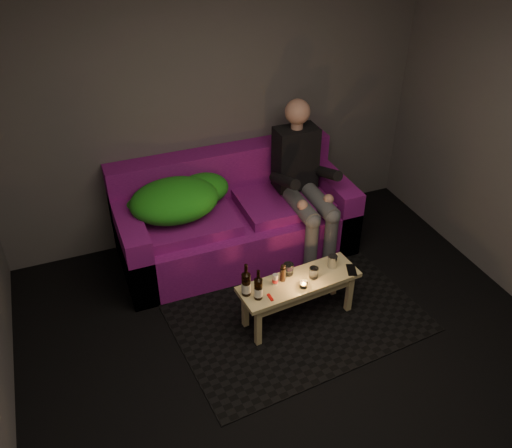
{
  "coord_description": "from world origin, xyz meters",
  "views": [
    {
      "loc": [
        -1.32,
        -2.12,
        3.15
      ],
      "look_at": [
        0.07,
        1.41,
        0.53
      ],
      "focal_mm": 38.0,
      "sensor_mm": 36.0,
      "label": 1
    }
  ],
  "objects": [
    {
      "name": "floor",
      "position": [
        0.0,
        0.0,
        0.0
      ],
      "size": [
        4.5,
        4.5,
        0.0
      ],
      "primitive_type": "plane",
      "color": "black",
      "rests_on": "ground"
    },
    {
      "name": "room",
      "position": [
        0.0,
        0.47,
        1.64
      ],
      "size": [
        4.5,
        4.5,
        4.5
      ],
      "color": "silver",
      "rests_on": "ground"
    },
    {
      "name": "rug",
      "position": [
        0.17,
        0.8,
        0.0
      ],
      "size": [
        2.08,
        1.6,
        0.01
      ],
      "primitive_type": "cube",
      "rotation": [
        0.0,
        0.0,
        0.09
      ],
      "color": "black",
      "rests_on": "floor"
    },
    {
      "name": "sofa",
      "position": [
        0.01,
        1.82,
        0.33
      ],
      "size": [
        2.12,
        0.95,
        0.91
      ],
      "color": "#6D0E6D",
      "rests_on": "floor"
    },
    {
      "name": "green_blanket",
      "position": [
        -0.48,
        1.81,
        0.69
      ],
      "size": [
        0.93,
        0.63,
        0.32
      ],
      "color": "#269B1C",
      "rests_on": "sofa"
    },
    {
      "name": "person",
      "position": [
        0.62,
        1.65,
        0.73
      ],
      "size": [
        0.38,
        0.88,
        1.41
      ],
      "color": "black",
      "rests_on": "sofa"
    },
    {
      "name": "coffee_table",
      "position": [
        0.17,
        0.75,
        0.33
      ],
      "size": [
        1.0,
        0.4,
        0.4
      ],
      "rotation": [
        0.0,
        0.0,
        0.09
      ],
      "color": "#D2BD7B",
      "rests_on": "rug"
    },
    {
      "name": "beer_bottle_a",
      "position": [
        -0.27,
        0.75,
        0.5
      ],
      "size": [
        0.07,
        0.07,
        0.28
      ],
      "color": "black",
      "rests_on": "coffee_table"
    },
    {
      "name": "beer_bottle_b",
      "position": [
        -0.2,
        0.68,
        0.5
      ],
      "size": [
        0.07,
        0.07,
        0.26
      ],
      "color": "black",
      "rests_on": "coffee_table"
    },
    {
      "name": "salt_shaker",
      "position": [
        -0.02,
        0.78,
        0.44
      ],
      "size": [
        0.05,
        0.05,
        0.09
      ],
      "primitive_type": "cylinder",
      "rotation": [
        0.0,
        0.0,
        0.2
      ],
      "color": "silver",
      "rests_on": "coffee_table"
    },
    {
      "name": "pepper_mill",
      "position": [
        0.05,
        0.8,
        0.46
      ],
      "size": [
        0.05,
        0.05,
        0.12
      ],
      "primitive_type": "cylinder",
      "rotation": [
        0.0,
        0.0,
        0.14
      ],
      "color": "black",
      "rests_on": "coffee_table"
    },
    {
      "name": "tumbler_back",
      "position": [
        0.13,
        0.85,
        0.45
      ],
      "size": [
        0.08,
        0.08,
        0.09
      ],
      "primitive_type": "cylinder",
      "rotation": [
        0.0,
        0.0,
        -0.06
      ],
      "color": "white",
      "rests_on": "coffee_table"
    },
    {
      "name": "tealight",
      "position": [
        0.17,
        0.66,
        0.42
      ],
      "size": [
        0.06,
        0.06,
        0.05
      ],
      "color": "white",
      "rests_on": "coffee_table"
    },
    {
      "name": "tumbler_front",
      "position": [
        0.29,
        0.74,
        0.44
      ],
      "size": [
        0.08,
        0.08,
        0.09
      ],
      "primitive_type": "cylinder",
      "rotation": [
        0.0,
        0.0,
        0.15
      ],
      "color": "white",
      "rests_on": "coffee_table"
    },
    {
      "name": "steel_cup",
      "position": [
        0.49,
        0.8,
        0.45
      ],
      "size": [
        0.08,
        0.08,
        0.1
      ],
      "primitive_type": "cylinder",
      "rotation": [
        0.0,
        0.0,
        0.1
      ],
      "color": "#B2B4B9",
      "rests_on": "coffee_table"
    },
    {
      "name": "smartphone",
      "position": [
        0.61,
        0.7,
        0.4
      ],
      "size": [
        0.12,
        0.16,
        0.01
      ],
      "primitive_type": "cube",
      "rotation": [
        0.0,
        0.0,
        -0.37
      ],
      "color": "black",
      "rests_on": "coffee_table"
    },
    {
      "name": "red_lighter",
      "position": [
        -0.12,
        0.64,
        0.41
      ],
      "size": [
        0.03,
        0.08,
        0.01
      ],
      "primitive_type": "cube",
      "rotation": [
        0.0,
        0.0,
        0.05
      ],
      "color": "red",
      "rests_on": "coffee_table"
    }
  ]
}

